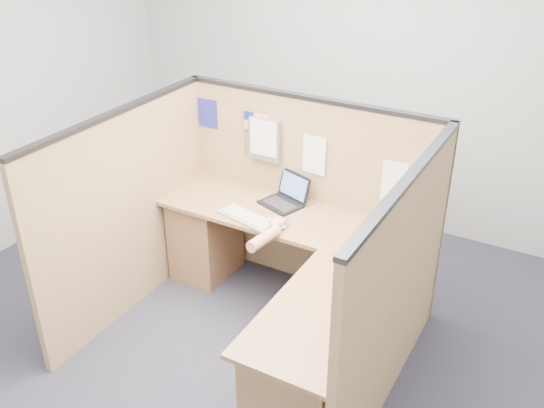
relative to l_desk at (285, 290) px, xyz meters
The scene contains 13 objects.
floor 0.52m from the l_desk, 122.80° to the right, with size 5.00×5.00×0.00m, color #21222F.
wall_back 2.22m from the l_desk, 95.35° to the left, with size 5.00×5.00×0.00m, color #A8ABAD.
cubicle_partitions 0.44m from the l_desk, 142.47° to the left, with size 2.06×1.83×1.53m.
l_desk is the anchor object (origin of this frame).
laptop 0.75m from the l_desk, 119.34° to the left, with size 0.35×0.37×0.21m.
keyboard 0.57m from the l_desk, 155.12° to the left, with size 0.49×0.26×0.03m.
mouse 0.45m from the l_desk, 130.48° to the left, with size 0.12×0.07×0.05m, color silver.
hand_forearm 0.41m from the l_desk, 164.22° to the left, with size 0.12×0.43×0.09m.
blue_poster 1.53m from the l_desk, 147.27° to the left, with size 0.17×0.00×0.23m, color navy.
american_flag 1.27m from the l_desk, 133.70° to the left, with size 0.22×0.01×0.38m.
file_holder 1.14m from the l_desk, 129.20° to the left, with size 0.26×0.05×0.33m.
paper_left 1.00m from the l_desk, 103.12° to the left, with size 0.23×0.00×0.29m, color white.
paper_right 1.07m from the l_desk, 53.29° to the left, with size 0.24×0.00×0.31m, color white.
Camera 1 is at (1.76, -2.69, 2.85)m, focal length 40.00 mm.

